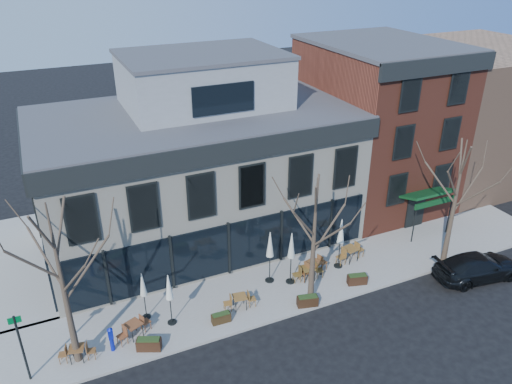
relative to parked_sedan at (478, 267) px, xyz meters
name	(u,v)px	position (x,y,z in m)	size (l,w,h in m)	color
ground	(229,276)	(-12.54, 5.84, -0.73)	(120.00, 120.00, 0.00)	black
sidewalk_front	(298,282)	(-9.29, 3.69, -0.65)	(33.50, 4.70, 0.15)	gray
sidewalk_side	(9,267)	(-23.79, 11.84, -0.65)	(4.50, 12.00, 0.15)	gray
corner_building	(197,166)	(-12.46, 10.91, 3.99)	(18.39, 10.39, 11.10)	silver
red_brick_building	(375,124)	(0.46, 10.82, 4.91)	(8.20, 11.78, 11.18)	brown
bg_building	(471,111)	(10.46, 11.84, 4.27)	(12.00, 12.00, 10.00)	#8C664C
tree_corner	(63,285)	(-21.02, 2.64, 3.52)	(3.93, 3.98, 7.92)	#382B21
tree_mid	(314,241)	(-9.53, 1.94, 3.06)	(3.50, 3.55, 7.04)	#382B21
tree_right	(455,201)	(-0.53, 1.94, 3.29)	(3.72, 3.77, 7.48)	#382B21
sign_pole	(21,344)	(-23.04, 2.34, 1.35)	(0.50, 0.10, 3.40)	black
parked_sedan	(478,267)	(0.00, 0.00, 0.00)	(2.05, 5.03, 1.46)	black
call_box	(111,338)	(-19.53, 2.59, 0.12)	(0.26, 0.26, 1.32)	#0C1AA2
cafe_set_0	(77,352)	(-21.04, 2.63, -0.14)	(1.67, 0.79, 0.86)	brown
cafe_set_1	(134,328)	(-18.43, 3.06, -0.10)	(1.80, 1.12, 0.94)	brown
cafe_set_2	(240,301)	(-13.11, 2.90, -0.12)	(1.74, 0.77, 0.90)	brown
cafe_set_3	(308,272)	(-8.75, 3.58, -0.10)	(1.81, 0.79, 0.94)	brown
cafe_set_4	(314,267)	(-8.26, 3.82, -0.05)	(2.02, 1.06, 1.04)	brown
cafe_set_5	(350,253)	(-5.60, 4.17, -0.05)	(2.01, 0.91, 1.03)	brown
umbrella_0	(143,287)	(-17.60, 4.18, 1.27)	(0.42, 0.42, 2.62)	black
umbrella_1	(169,290)	(-16.56, 3.25, 1.43)	(0.46, 0.46, 2.84)	black
umbrella_2	(270,247)	(-10.73, 4.33, 1.62)	(0.50, 0.50, 3.11)	black
umbrella_3	(291,248)	(-9.75, 3.76, 1.62)	(0.50, 0.50, 3.12)	black
umbrella_4	(341,234)	(-6.54, 3.93, 1.61)	(0.50, 0.50, 3.10)	black
planter_0	(149,344)	(-18.00, 1.95, -0.27)	(1.20, 0.86, 0.62)	#311C10
planter_1	(221,318)	(-14.35, 2.31, -0.32)	(0.95, 0.41, 0.53)	#302110
planter_2	(307,301)	(-9.88, 1.65, -0.28)	(1.14, 0.67, 0.60)	black
planter_3	(357,279)	(-6.51, 2.13, -0.29)	(1.14, 0.69, 0.59)	black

